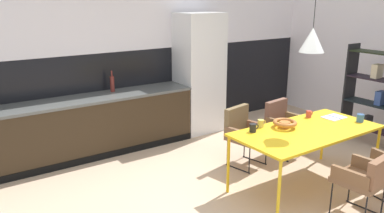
# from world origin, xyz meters

# --- Properties ---
(ground_plane) EXTENTS (9.05, 9.05, 0.00)m
(ground_plane) POSITION_xyz_m (0.00, 0.00, 0.00)
(ground_plane) COLOR #CBAB8C
(back_wall_splashback_dark) EXTENTS (6.97, 0.12, 1.47)m
(back_wall_splashback_dark) POSITION_xyz_m (0.00, 2.90, 0.74)
(back_wall_splashback_dark) COLOR black
(back_wall_splashback_dark) RESTS_ON ground
(back_wall_panel_upper) EXTENTS (6.97, 0.12, 1.47)m
(back_wall_panel_upper) POSITION_xyz_m (0.00, 2.90, 2.21)
(back_wall_panel_upper) COLOR white
(back_wall_panel_upper) RESTS_ON back_wall_splashback_dark
(kitchen_counter) EXTENTS (3.74, 0.63, 0.88)m
(kitchen_counter) POSITION_xyz_m (-1.48, 2.54, 0.44)
(kitchen_counter) COLOR #332618
(kitchen_counter) RESTS_ON ground
(refrigerator_column) EXTENTS (0.74, 0.60, 2.05)m
(refrigerator_column) POSITION_xyz_m (0.77, 2.54, 1.03)
(refrigerator_column) COLOR silver
(refrigerator_column) RESTS_ON ground
(dining_table) EXTENTS (1.85, 0.90, 0.76)m
(dining_table) POSITION_xyz_m (0.62, 0.04, 0.72)
(dining_table) COLOR gold
(dining_table) RESTS_ON ground
(armchair_facing_counter) EXTENTS (0.54, 0.53, 0.81)m
(armchair_facing_counter) POSITION_xyz_m (1.18, 0.95, 0.52)
(armchair_facing_counter) COLOR brown
(armchair_facing_counter) RESTS_ON ground
(armchair_head_of_table) EXTENTS (0.56, 0.56, 0.82)m
(armchair_head_of_table) POSITION_xyz_m (0.44, 0.99, 0.52)
(armchair_head_of_table) COLOR brown
(armchair_head_of_table) RESTS_ON ground
(armchair_by_stool) EXTENTS (0.53, 0.52, 0.74)m
(armchair_by_stool) POSITION_xyz_m (0.57, -0.81, 0.50)
(armchair_by_stool) COLOR brown
(armchair_by_stool) RESTS_ON ground
(fruit_bowl) EXTENTS (0.30, 0.30, 0.09)m
(fruit_bowl) POSITION_xyz_m (0.44, 0.24, 0.81)
(fruit_bowl) COLOR #B2662D
(fruit_bowl) RESTS_ON dining_table
(open_book) EXTENTS (0.29, 0.23, 0.02)m
(open_book) POSITION_xyz_m (1.28, 0.15, 0.76)
(open_book) COLOR white
(open_book) RESTS_ON dining_table
(mug_tall_blue) EXTENTS (0.12, 0.07, 0.09)m
(mug_tall_blue) POSITION_xyz_m (1.02, 0.35, 0.80)
(mug_tall_blue) COLOR #B23D33
(mug_tall_blue) RESTS_ON dining_table
(mug_dark_espresso) EXTENTS (0.12, 0.08, 0.10)m
(mug_dark_espresso) POSITION_xyz_m (0.21, 0.42, 0.81)
(mug_dark_espresso) COLOR gold
(mug_dark_espresso) RESTS_ON dining_table
(mug_glass_clear) EXTENTS (0.13, 0.09, 0.10)m
(mug_glass_clear) POSITION_xyz_m (1.42, -0.14, 0.81)
(mug_glass_clear) COLOR #335B93
(mug_glass_clear) RESTS_ON dining_table
(mug_wide_latte) EXTENTS (0.13, 0.08, 0.10)m
(mug_wide_latte) POSITION_xyz_m (0.02, 0.35, 0.81)
(mug_wide_latte) COLOR black
(mug_wide_latte) RESTS_ON dining_table
(bottle_oil_tall) EXTENTS (0.07, 0.07, 0.33)m
(bottle_oil_tall) POSITION_xyz_m (-0.77, 2.68, 1.01)
(bottle_oil_tall) COLOR maroon
(bottle_oil_tall) RESTS_ON kitchen_counter
(open_shelf_unit) EXTENTS (0.30, 0.86, 1.57)m
(open_shelf_unit) POSITION_xyz_m (2.70, 0.47, 0.82)
(open_shelf_unit) COLOR black
(open_shelf_unit) RESTS_ON ground
(pendant_lamp_over_table_near) EXTENTS (0.28, 0.28, 1.20)m
(pendant_lamp_over_table_near) POSITION_xyz_m (0.62, 0.08, 1.83)
(pendant_lamp_over_table_near) COLOR black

